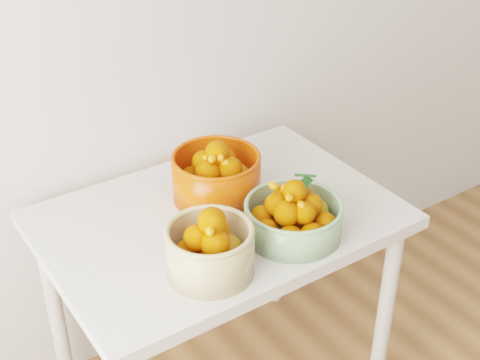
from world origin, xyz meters
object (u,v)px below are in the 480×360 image
at_px(table, 220,241).
at_px(bowl_orange, 216,175).
at_px(bowl_cream, 210,248).
at_px(bowl_green, 293,216).

relative_size(table, bowl_orange, 3.06).
bearing_deg(bowl_cream, bowl_green, 2.44).
height_order(table, bowl_green, bowl_green).
xyz_separation_m(table, bowl_green, (0.12, -0.20, 0.16)).
relative_size(table, bowl_cream, 3.47).
height_order(bowl_green, bowl_orange, bowl_orange).
xyz_separation_m(bowl_cream, bowl_green, (0.28, 0.01, -0.01)).
height_order(bowl_cream, bowl_orange, bowl_cream).
relative_size(table, bowl_green, 3.02).
distance_m(bowl_cream, bowl_green, 0.28).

